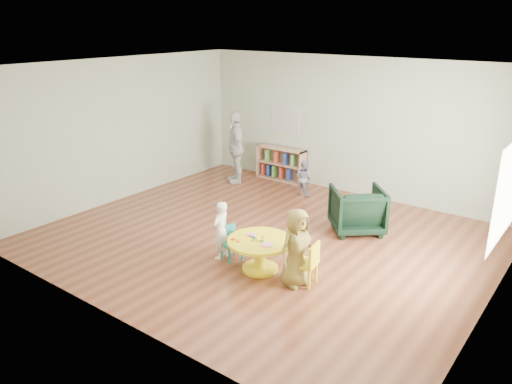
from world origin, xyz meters
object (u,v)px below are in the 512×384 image
at_px(armchair, 357,210).
at_px(child_right, 297,248).
at_px(toddler, 304,178).
at_px(adult_caretaker, 236,147).
at_px(activity_table, 260,249).
at_px(kid_chair_left, 230,241).
at_px(bookshelf, 281,164).
at_px(kid_chair_right, 307,262).
at_px(child_left, 221,230).

distance_m(armchair, child_right, 2.19).
height_order(toddler, adult_caretaker, adult_caretaker).
relative_size(activity_table, kid_chair_left, 1.84).
height_order(bookshelf, toddler, bookshelf).
xyz_separation_m(kid_chair_right, armchair, (-0.28, 2.08, 0.06)).
bearing_deg(child_left, child_right, 86.37).
relative_size(armchair, adult_caretaker, 0.54).
xyz_separation_m(bookshelf, toddler, (0.98, -0.61, 0.01)).
distance_m(kid_chair_right, child_right, 0.27).
relative_size(child_right, adult_caretaker, 0.70).
height_order(armchair, child_left, child_left).
bearing_deg(toddler, activity_table, 119.59).
height_order(activity_table, armchair, armchair).
relative_size(activity_table, adult_caretaker, 0.60).
height_order(child_left, child_right, child_right).
bearing_deg(child_right, adult_caretaker, 66.98).
bearing_deg(toddler, adult_caretaker, 13.07).
relative_size(kid_chair_left, armchair, 0.60).
bearing_deg(adult_caretaker, child_left, -13.17).
bearing_deg(child_left, kid_chair_left, 116.89).
distance_m(bookshelf, toddler, 1.16).
relative_size(bookshelf, adult_caretaker, 0.75).
xyz_separation_m(kid_chair_left, child_left, (-0.12, -0.07, 0.18)).
bearing_deg(child_left, adult_caretaker, -147.90).
bearing_deg(child_left, activity_table, 89.98).
bearing_deg(adult_caretaker, toddler, 45.79).
bearing_deg(toddler, child_left, 107.69).
relative_size(kid_chair_right, toddler, 0.83).
relative_size(armchair, child_right, 0.78).
bearing_deg(armchair, child_left, 20.08).
bearing_deg(kid_chair_left, child_right, 105.62).
bearing_deg(toddler, child_right, 128.68).
height_order(kid_chair_left, toddler, toddler).
height_order(activity_table, kid_chair_right, kid_chair_right).
relative_size(activity_table, child_right, 0.86).
bearing_deg(toddler, kid_chair_right, 131.03).
bearing_deg(kid_chair_left, kid_chair_right, 110.30).
bearing_deg(kid_chair_left, armchair, 172.25).
distance_m(activity_table, bookshelf, 4.38).
height_order(child_left, toddler, child_left).
height_order(kid_chair_right, adult_caretaker, adult_caretaker).
bearing_deg(toddler, kid_chair_left, 110.09).
height_order(activity_table, bookshelf, bookshelf).
bearing_deg(child_right, child_left, 107.78).
relative_size(activity_table, child_left, 1.05).
bearing_deg(adult_caretaker, activity_table, -5.01).
bearing_deg(child_right, bookshelf, 54.58).
xyz_separation_m(toddler, adult_caretaker, (-1.69, -0.13, 0.42)).
bearing_deg(kid_chair_left, toddler, -149.27).
relative_size(toddler, adult_caretaker, 0.47).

